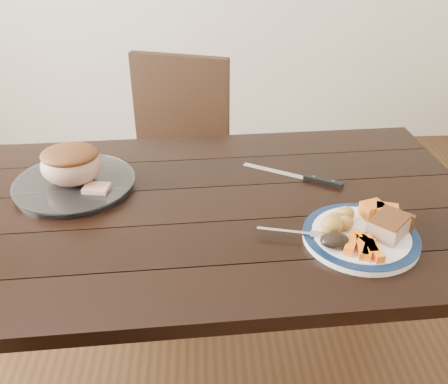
{
  "coord_description": "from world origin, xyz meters",
  "views": [
    {
      "loc": [
        0.03,
        -1.17,
        1.5
      ],
      "look_at": [
        0.08,
        -0.02,
        0.8
      ],
      "focal_mm": 40.0,
      "sensor_mm": 36.0,
      "label": 1
    }
  ],
  "objects_px": {
    "pork_slice": "(389,227)",
    "roast_joint": "(71,165)",
    "carving_knife": "(311,178)",
    "dinner_plate": "(360,237)",
    "serving_platter": "(75,185)",
    "chair_far": "(175,157)",
    "dining_table": "(196,231)",
    "fork": "(298,233)"
  },
  "relations": [
    {
      "from": "pork_slice",
      "to": "fork",
      "type": "height_order",
      "value": "pork_slice"
    },
    {
      "from": "dining_table",
      "to": "fork",
      "type": "bearing_deg",
      "value": -34.25
    },
    {
      "from": "pork_slice",
      "to": "dining_table",
      "type": "bearing_deg",
      "value": 158.46
    },
    {
      "from": "dinner_plate",
      "to": "fork",
      "type": "height_order",
      "value": "fork"
    },
    {
      "from": "pork_slice",
      "to": "roast_joint",
      "type": "bearing_deg",
      "value": 160.23
    },
    {
      "from": "dining_table",
      "to": "chair_far",
      "type": "bearing_deg",
      "value": 97.47
    },
    {
      "from": "roast_joint",
      "to": "carving_knife",
      "type": "xyz_separation_m",
      "value": [
        0.7,
        0.01,
        -0.07
      ]
    },
    {
      "from": "dining_table",
      "to": "pork_slice",
      "type": "distance_m",
      "value": 0.53
    },
    {
      "from": "dining_table",
      "to": "roast_joint",
      "type": "relative_size",
      "value": 9.51
    },
    {
      "from": "dinner_plate",
      "to": "roast_joint",
      "type": "distance_m",
      "value": 0.82
    },
    {
      "from": "dining_table",
      "to": "pork_slice",
      "type": "xyz_separation_m",
      "value": [
        0.48,
        -0.19,
        0.13
      ]
    },
    {
      "from": "chair_far",
      "to": "fork",
      "type": "height_order",
      "value": "chair_far"
    },
    {
      "from": "dinner_plate",
      "to": "serving_platter",
      "type": "relative_size",
      "value": 0.84
    },
    {
      "from": "carving_knife",
      "to": "chair_far",
      "type": "bearing_deg",
      "value": 155.35
    },
    {
      "from": "dining_table",
      "to": "carving_knife",
      "type": "bearing_deg",
      "value": 18.96
    },
    {
      "from": "dinner_plate",
      "to": "serving_platter",
      "type": "height_order",
      "value": "serving_platter"
    },
    {
      "from": "chair_far",
      "to": "dinner_plate",
      "type": "bearing_deg",
      "value": 135.58
    },
    {
      "from": "dinner_plate",
      "to": "roast_joint",
      "type": "bearing_deg",
      "value": 159.07
    },
    {
      "from": "carving_knife",
      "to": "roast_joint",
      "type": "bearing_deg",
      "value": -149.72
    },
    {
      "from": "dining_table",
      "to": "fork",
      "type": "xyz_separation_m",
      "value": [
        0.26,
        -0.18,
        0.11
      ]
    },
    {
      "from": "chair_far",
      "to": "fork",
      "type": "bearing_deg",
      "value": 127.74
    },
    {
      "from": "dining_table",
      "to": "pork_slice",
      "type": "height_order",
      "value": "pork_slice"
    },
    {
      "from": "roast_joint",
      "to": "dinner_plate",
      "type": "bearing_deg",
      "value": -20.93
    },
    {
      "from": "dinner_plate",
      "to": "roast_joint",
      "type": "xyz_separation_m",
      "value": [
        -0.77,
        0.29,
        0.07
      ]
    },
    {
      "from": "fork",
      "to": "carving_knife",
      "type": "distance_m",
      "value": 0.31
    },
    {
      "from": "dinner_plate",
      "to": "pork_slice",
      "type": "distance_m",
      "value": 0.07
    },
    {
      "from": "pork_slice",
      "to": "roast_joint",
      "type": "xyz_separation_m",
      "value": [
        -0.83,
        0.3,
        0.03
      ]
    },
    {
      "from": "chair_far",
      "to": "dinner_plate",
      "type": "distance_m",
      "value": 1.08
    },
    {
      "from": "dinner_plate",
      "to": "pork_slice",
      "type": "xyz_separation_m",
      "value": [
        0.06,
        -0.01,
        0.03
      ]
    },
    {
      "from": "chair_far",
      "to": "fork",
      "type": "xyz_separation_m",
      "value": [
        0.35,
        -0.91,
        0.25
      ]
    },
    {
      "from": "pork_slice",
      "to": "roast_joint",
      "type": "distance_m",
      "value": 0.88
    },
    {
      "from": "carving_knife",
      "to": "pork_slice",
      "type": "bearing_deg",
      "value": -37.59
    },
    {
      "from": "serving_platter",
      "to": "fork",
      "type": "distance_m",
      "value": 0.67
    },
    {
      "from": "roast_joint",
      "to": "chair_far",
      "type": "bearing_deg",
      "value": 67.62
    },
    {
      "from": "dining_table",
      "to": "carving_knife",
      "type": "height_order",
      "value": "carving_knife"
    },
    {
      "from": "carving_knife",
      "to": "dinner_plate",
      "type": "bearing_deg",
      "value": -48.16
    },
    {
      "from": "dinner_plate",
      "to": "serving_platter",
      "type": "distance_m",
      "value": 0.82
    },
    {
      "from": "serving_platter",
      "to": "dinner_plate",
      "type": "bearing_deg",
      "value": -20.93
    },
    {
      "from": "serving_platter",
      "to": "fork",
      "type": "relative_size",
      "value": 1.94
    },
    {
      "from": "carving_knife",
      "to": "serving_platter",
      "type": "bearing_deg",
      "value": -149.72
    },
    {
      "from": "chair_far",
      "to": "serving_platter",
      "type": "distance_m",
      "value": 0.71
    },
    {
      "from": "dining_table",
      "to": "roast_joint",
      "type": "bearing_deg",
      "value": 162.69
    }
  ]
}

